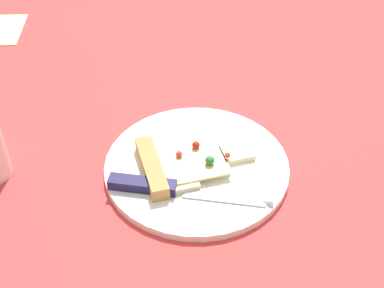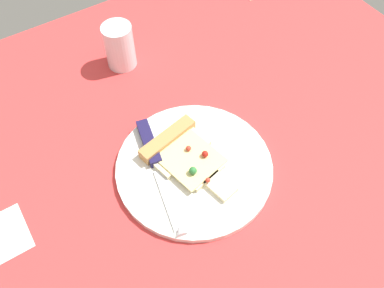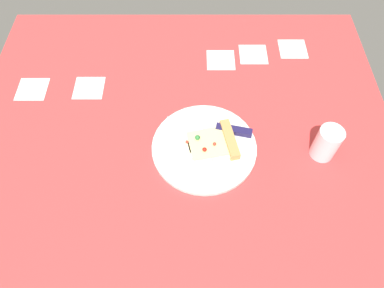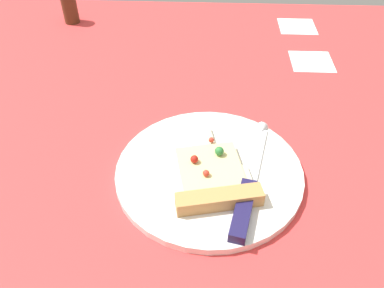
% 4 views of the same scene
% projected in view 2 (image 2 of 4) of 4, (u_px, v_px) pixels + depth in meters
% --- Properties ---
extents(ground_plane, '(1.20, 1.20, 0.03)m').
position_uv_depth(ground_plane, '(227.00, 191.00, 0.72)').
color(ground_plane, '#D13838').
rests_on(ground_plane, ground).
extents(plate, '(0.28, 0.28, 0.01)m').
position_uv_depth(plate, '(194.00, 167.00, 0.73)').
color(plate, white).
rests_on(plate, ground_plane).
extents(pizza_slice, '(0.19, 0.13, 0.03)m').
position_uv_depth(pizza_slice, '(184.00, 154.00, 0.72)').
color(pizza_slice, beige).
rests_on(pizza_slice, plate).
extents(knife, '(0.24, 0.07, 0.02)m').
position_uv_depth(knife, '(156.00, 163.00, 0.72)').
color(knife, silver).
rests_on(knife, plate).
extents(drinking_glass, '(0.06, 0.06, 0.10)m').
position_uv_depth(drinking_glass, '(119.00, 46.00, 0.85)').
color(drinking_glass, white).
rests_on(drinking_glass, ground_plane).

